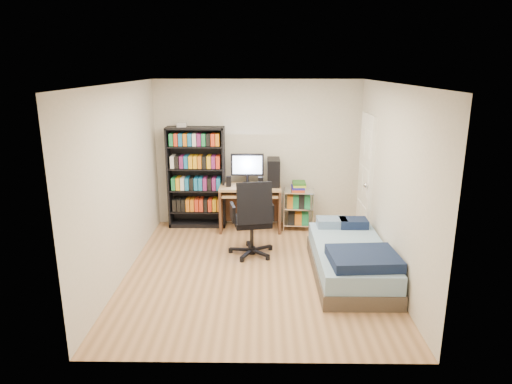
{
  "coord_description": "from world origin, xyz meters",
  "views": [
    {
      "loc": [
        0.07,
        -5.72,
        2.72
      ],
      "look_at": [
        -0.01,
        0.4,
        1.01
      ],
      "focal_mm": 32.0,
      "sensor_mm": 36.0,
      "label": 1
    }
  ],
  "objects_px": {
    "computer_desk": "(256,189)",
    "office_chair": "(252,232)",
    "bed": "(351,259)",
    "media_shelf": "(196,176)"
  },
  "relations": [
    {
      "from": "computer_desk",
      "to": "office_chair",
      "type": "height_order",
      "value": "computer_desk"
    },
    {
      "from": "office_chair",
      "to": "bed",
      "type": "bearing_deg",
      "value": -38.47
    },
    {
      "from": "office_chair",
      "to": "computer_desk",
      "type": "bearing_deg",
      "value": 76.7
    },
    {
      "from": "computer_desk",
      "to": "office_chair",
      "type": "relative_size",
      "value": 1.11
    },
    {
      "from": "media_shelf",
      "to": "bed",
      "type": "relative_size",
      "value": 0.94
    },
    {
      "from": "media_shelf",
      "to": "bed",
      "type": "distance_m",
      "value": 3.1
    },
    {
      "from": "media_shelf",
      "to": "office_chair",
      "type": "relative_size",
      "value": 1.55
    },
    {
      "from": "media_shelf",
      "to": "computer_desk",
      "type": "xyz_separation_m",
      "value": [
        1.03,
        -0.12,
        -0.19
      ]
    },
    {
      "from": "media_shelf",
      "to": "office_chair",
      "type": "xyz_separation_m",
      "value": [
        0.98,
        -1.29,
        -0.52
      ]
    },
    {
      "from": "computer_desk",
      "to": "bed",
      "type": "height_order",
      "value": "computer_desk"
    }
  ]
}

